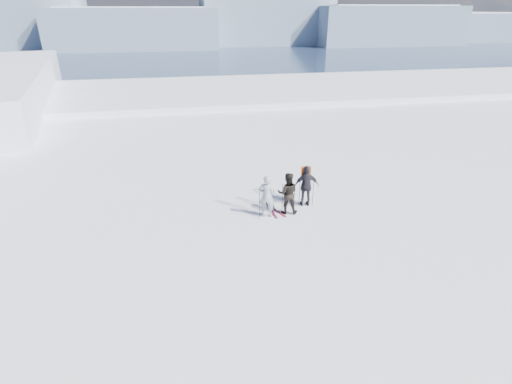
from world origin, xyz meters
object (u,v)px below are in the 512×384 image
skier_grey (267,196)px  skier_pack (306,186)px  skier_dark (287,193)px  skis_loose (272,209)px

skier_grey → skier_pack: (1.87, 0.65, 0.01)m
skier_pack → skier_dark: bearing=34.8°
skier_grey → skis_loose: skier_grey is taller
skier_dark → skier_pack: (0.97, 0.50, 0.02)m
skier_grey → skier_dark: bearing=-155.6°
skier_dark → skis_loose: size_ratio=1.04×
skier_pack → skis_loose: (-1.51, -0.11, -0.89)m
skier_grey → skier_pack: size_ratio=0.99×
skier_grey → skier_pack: bearing=-145.5°
skier_dark → skis_loose: skier_dark is taller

